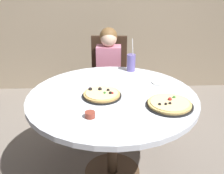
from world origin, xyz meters
The scene contains 9 objects.
ground_plane centered at (0.00, 0.00, 0.00)m, with size 8.00×8.00×0.00m, color slate.
dining_table centered at (0.00, 0.00, 0.66)m, with size 1.32×1.32×0.75m.
chair_wooden centered at (0.01, 1.01, 0.53)m, with size 0.42×0.42×0.95m.
diner_child centered at (0.00, 0.83, 0.48)m, with size 0.27×0.42×1.08m.
pizza_veggie centered at (-0.08, -0.01, 0.77)m, with size 0.30×0.30×0.05m.
pizza_cheese centered at (0.40, -0.19, 0.77)m, with size 0.34×0.34×0.05m.
soda_cup centered at (0.20, 0.54, 0.83)m, with size 0.08×0.08×0.31m.
sauce_bowl centered at (-0.16, -0.33, 0.77)m, with size 0.07×0.07×0.04m, color brown.
plate_small centered at (0.44, 0.24, 0.76)m, with size 0.18×0.18×0.01m, color white.
Camera 1 is at (-0.08, -1.96, 1.69)m, focal length 45.09 mm.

